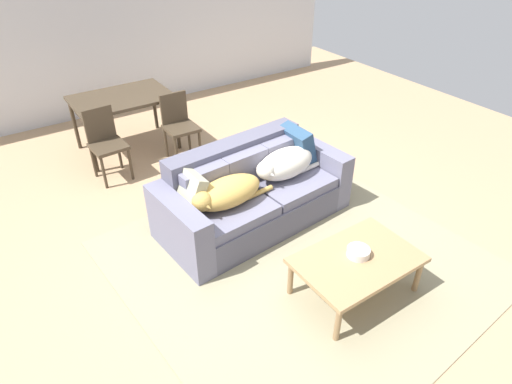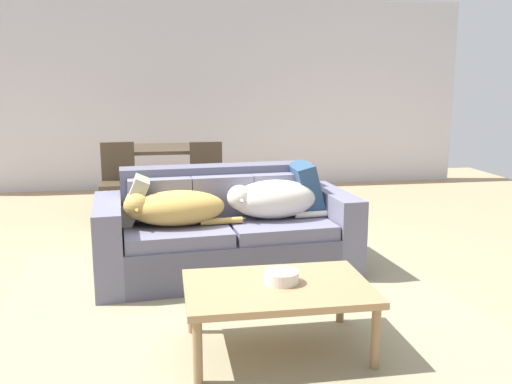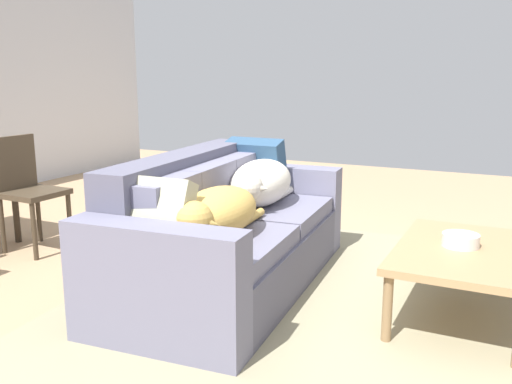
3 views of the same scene
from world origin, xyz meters
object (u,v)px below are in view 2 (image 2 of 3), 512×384
(dining_chair_near_left, at_px, (119,179))
(dining_chair_near_right, at_px, (207,177))
(throw_pillow_by_left_arm, at_px, (134,200))
(bowl_on_coffee_table, at_px, (282,277))
(throw_pillow_by_right_arm, at_px, (306,189))
(coffee_table, at_px, (278,292))
(couch, at_px, (225,233))
(dining_table, at_px, (160,153))
(dog_on_left_cushion, at_px, (174,208))
(dog_on_right_cushion, at_px, (272,199))

(dining_chair_near_left, relative_size, dining_chair_near_right, 1.01)
(throw_pillow_by_left_arm, xyz_separation_m, bowl_on_coffee_table, (0.89, -1.40, -0.19))
(throw_pillow_by_right_arm, relative_size, coffee_table, 0.41)
(couch, distance_m, dining_table, 2.42)
(dog_on_left_cushion, distance_m, dining_chair_near_right, 1.92)
(dog_on_left_cushion, bearing_deg, throw_pillow_by_right_arm, 10.16)
(coffee_table, height_order, dining_chair_near_right, dining_chair_near_right)
(couch, xyz_separation_m, coffee_table, (0.15, -1.42, 0.04))
(coffee_table, distance_m, dining_chair_near_left, 3.36)
(dining_chair_near_left, bearing_deg, couch, -64.59)
(dining_chair_near_left, height_order, dining_chair_near_right, dining_chair_near_left)
(throw_pillow_by_right_arm, bearing_deg, coffee_table, -109.97)
(dining_table, bearing_deg, dining_chair_near_left, -127.56)
(dog_on_left_cushion, bearing_deg, couch, 18.82)
(dog_on_right_cushion, distance_m, coffee_table, 1.39)
(couch, height_order, dining_table, couch)
(couch, relative_size, dog_on_right_cushion, 2.44)
(couch, distance_m, dog_on_right_cushion, 0.47)
(coffee_table, bearing_deg, dining_table, 99.91)
(throw_pillow_by_left_arm, bearing_deg, couch, -0.16)
(throw_pillow_by_right_arm, distance_m, bowl_on_coffee_table, 1.62)
(throw_pillow_by_right_arm, xyz_separation_m, dining_chair_near_left, (-1.67, 1.63, -0.15))
(couch, bearing_deg, dining_table, 97.67)
(throw_pillow_by_right_arm, bearing_deg, dog_on_right_cushion, -150.10)
(throw_pillow_by_right_arm, relative_size, dining_table, 0.34)
(dining_chair_near_right, bearing_deg, throw_pillow_by_right_arm, -64.23)
(couch, xyz_separation_m, dog_on_right_cushion, (0.37, -0.07, 0.28))
(dining_chair_near_left, bearing_deg, coffee_table, -74.16)
(dog_on_left_cushion, bearing_deg, dining_chair_near_left, 101.55)
(couch, relative_size, throw_pillow_by_left_arm, 5.45)
(dog_on_left_cushion, relative_size, coffee_table, 0.85)
(throw_pillow_by_left_arm, relative_size, dining_chair_near_left, 0.44)
(dog_on_left_cushion, xyz_separation_m, throw_pillow_by_left_arm, (-0.31, 0.18, 0.04))
(couch, height_order, dog_on_right_cushion, couch)
(throw_pillow_by_left_arm, relative_size, dining_table, 0.30)
(dog_on_left_cushion, xyz_separation_m, dining_table, (-0.11, 2.52, 0.10))
(dog_on_right_cushion, relative_size, dining_table, 0.68)
(throw_pillow_by_right_arm, bearing_deg, dining_table, 118.69)
(couch, xyz_separation_m, dining_table, (-0.51, 2.34, 0.37))
(dog_on_right_cushion, distance_m, bowl_on_coffee_table, 1.35)
(throw_pillow_by_right_arm, height_order, coffee_table, throw_pillow_by_right_arm)
(dining_table, bearing_deg, dog_on_right_cushion, -69.90)
(couch, height_order, throw_pillow_by_right_arm, throw_pillow_by_right_arm)
(couch, relative_size, coffee_table, 2.00)
(dog_on_left_cushion, height_order, throw_pillow_by_left_arm, throw_pillow_by_left_arm)
(throw_pillow_by_right_arm, bearing_deg, bowl_on_coffee_table, -109.37)
(dining_table, xyz_separation_m, dining_chair_near_left, (-0.45, -0.59, -0.19))
(throw_pillow_by_left_arm, distance_m, dining_chair_near_right, 1.85)
(couch, relative_size, dining_chair_near_right, 2.40)
(dog_on_right_cushion, relative_size, dining_chair_near_right, 0.98)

